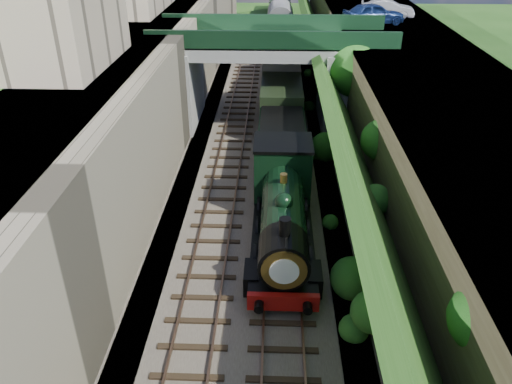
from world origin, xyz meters
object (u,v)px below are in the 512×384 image
Objects in this scene: car_silver at (388,9)px; tender at (282,149)px; road_bridge at (278,69)px; tree at (355,71)px; car_blue at (374,14)px; locomotive at (283,211)px.

car_silver reaches higher than tender.
tender is at bearing -88.17° from road_bridge.
tree is 8.06m from tender.
tender is at bearing 135.18° from car_blue.
car_silver is at bearing 69.84° from locomotive.
car_silver reaches higher than locomotive.
road_bridge is 3.88× the size of car_silver.
tree is at bearing 50.86° from tender.
car_silver is at bearing -45.99° from car_blue.
road_bridge is 2.67× the size of tender.
tender is at bearing 159.70° from car_silver.
locomotive is (-8.40, -22.88, -5.04)m from car_silver.
road_bridge reaches higher than tree.
car_blue reaches higher than tree.
car_blue reaches higher than road_bridge.
tree is 14.24m from locomotive.
tender is (-6.81, -12.69, -5.41)m from car_blue.
road_bridge is 11.81m from car_silver.
road_bridge is at bearing 91.83° from tender.
car_silver is 0.40× the size of locomotive.
road_bridge is at bearing 139.07° from car_silver.
locomotive is at bearing -90.00° from tender.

